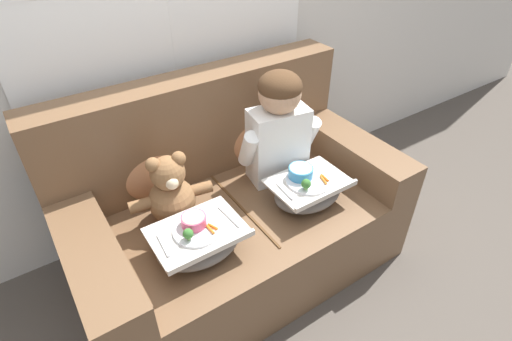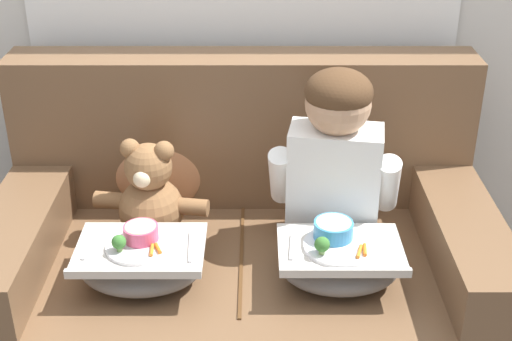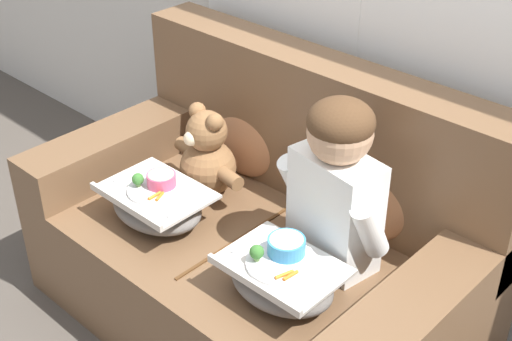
{
  "view_description": "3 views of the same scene",
  "coord_description": "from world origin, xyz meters",
  "px_view_note": "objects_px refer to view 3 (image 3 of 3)",
  "views": [
    {
      "loc": [
        -0.8,
        -1.38,
        1.86
      ],
      "look_at": [
        0.11,
        -0.02,
        0.64
      ],
      "focal_mm": 28.0,
      "sensor_mm": 36.0,
      "label": 1
    },
    {
      "loc": [
        0.05,
        -2.09,
        1.85
      ],
      "look_at": [
        0.05,
        -0.02,
        0.78
      ],
      "focal_mm": 50.0,
      "sensor_mm": 36.0,
      "label": 2
    },
    {
      "loc": [
        1.5,
        -1.57,
        2.08
      ],
      "look_at": [
        0.05,
        -0.03,
        0.77
      ],
      "focal_mm": 50.0,
      "sensor_mm": 36.0,
      "label": 3
    }
  ],
  "objects_px": {
    "throw_pillow_behind_teddy": "(247,133)",
    "lap_tray_child": "(282,277)",
    "teddy_bear": "(207,158)",
    "child_figure": "(337,177)",
    "lap_tray_teddy": "(157,203)",
    "couch": "(266,243)",
    "throw_pillow_behind_child": "(373,191)"
  },
  "relations": [
    {
      "from": "teddy_bear",
      "to": "child_figure",
      "type": "bearing_deg",
      "value": 0.37
    },
    {
      "from": "lap_tray_child",
      "to": "throw_pillow_behind_teddy",
      "type": "bearing_deg",
      "value": 141.76
    },
    {
      "from": "child_figure",
      "to": "lap_tray_teddy",
      "type": "xyz_separation_m",
      "value": [
        -0.64,
        -0.27,
        -0.27
      ]
    },
    {
      "from": "child_figure",
      "to": "teddy_bear",
      "type": "relative_size",
      "value": 1.53
    },
    {
      "from": "throw_pillow_behind_teddy",
      "to": "lap_tray_teddy",
      "type": "xyz_separation_m",
      "value": [
        -0.0,
        -0.5,
        -0.1
      ]
    },
    {
      "from": "couch",
      "to": "child_figure",
      "type": "distance_m",
      "value": 0.55
    },
    {
      "from": "couch",
      "to": "lap_tray_child",
      "type": "bearing_deg",
      "value": -40.4
    },
    {
      "from": "lap_tray_teddy",
      "to": "lap_tray_child",
      "type": "bearing_deg",
      "value": 0.12
    },
    {
      "from": "throw_pillow_behind_child",
      "to": "lap_tray_child",
      "type": "bearing_deg",
      "value": -90.21
    },
    {
      "from": "child_figure",
      "to": "lap_tray_teddy",
      "type": "bearing_deg",
      "value": -156.95
    },
    {
      "from": "throw_pillow_behind_child",
      "to": "throw_pillow_behind_teddy",
      "type": "height_order",
      "value": "throw_pillow_behind_child"
    },
    {
      "from": "throw_pillow_behind_child",
      "to": "lap_tray_child",
      "type": "xyz_separation_m",
      "value": [
        -0.0,
        -0.5,
        -0.1
      ]
    },
    {
      "from": "couch",
      "to": "throw_pillow_behind_teddy",
      "type": "xyz_separation_m",
      "value": [
        -0.32,
        0.23,
        0.28
      ]
    },
    {
      "from": "couch",
      "to": "lap_tray_teddy",
      "type": "xyz_separation_m",
      "value": [
        -0.32,
        -0.27,
        0.18
      ]
    },
    {
      "from": "throw_pillow_behind_child",
      "to": "lap_tray_teddy",
      "type": "relative_size",
      "value": 0.96
    },
    {
      "from": "lap_tray_child",
      "to": "lap_tray_teddy",
      "type": "relative_size",
      "value": 0.97
    },
    {
      "from": "teddy_bear",
      "to": "couch",
      "type": "bearing_deg",
      "value": 0.68
    },
    {
      "from": "throw_pillow_behind_child",
      "to": "throw_pillow_behind_teddy",
      "type": "bearing_deg",
      "value": 180.0
    },
    {
      "from": "child_figure",
      "to": "lap_tray_child",
      "type": "xyz_separation_m",
      "value": [
        -0.0,
        -0.27,
        -0.27
      ]
    },
    {
      "from": "throw_pillow_behind_child",
      "to": "child_figure",
      "type": "xyz_separation_m",
      "value": [
        -0.0,
        -0.23,
        0.17
      ]
    },
    {
      "from": "lap_tray_child",
      "to": "couch",
      "type": "bearing_deg",
      "value": 139.6
    },
    {
      "from": "throw_pillow_behind_teddy",
      "to": "lap_tray_child",
      "type": "xyz_separation_m",
      "value": [
        0.64,
        -0.5,
        -0.1
      ]
    },
    {
      "from": "throw_pillow_behind_teddy",
      "to": "lap_tray_child",
      "type": "height_order",
      "value": "throw_pillow_behind_teddy"
    },
    {
      "from": "lap_tray_teddy",
      "to": "throw_pillow_behind_teddy",
      "type": "bearing_deg",
      "value": 89.97
    },
    {
      "from": "throw_pillow_behind_child",
      "to": "lap_tray_teddy",
      "type": "xyz_separation_m",
      "value": [
        -0.64,
        -0.5,
        -0.1
      ]
    },
    {
      "from": "teddy_bear",
      "to": "lap_tray_teddy",
      "type": "bearing_deg",
      "value": -89.88
    },
    {
      "from": "lap_tray_child",
      "to": "lap_tray_teddy",
      "type": "xyz_separation_m",
      "value": [
        -0.64,
        -0.0,
        -0.0
      ]
    },
    {
      "from": "throw_pillow_behind_child",
      "to": "throw_pillow_behind_teddy",
      "type": "distance_m",
      "value": 0.64
    },
    {
      "from": "throw_pillow_behind_teddy",
      "to": "teddy_bear",
      "type": "relative_size",
      "value": 0.93
    },
    {
      "from": "couch",
      "to": "child_figure",
      "type": "bearing_deg",
      "value": 0.06
    },
    {
      "from": "child_figure",
      "to": "throw_pillow_behind_teddy",
      "type": "bearing_deg",
      "value": 160.09
    },
    {
      "from": "child_figure",
      "to": "lap_tray_teddy",
      "type": "height_order",
      "value": "child_figure"
    }
  ]
}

